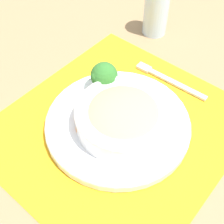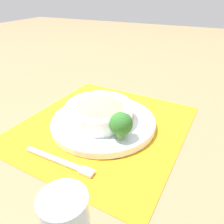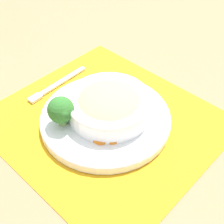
# 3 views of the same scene
# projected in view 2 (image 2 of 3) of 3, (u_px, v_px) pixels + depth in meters

# --- Properties ---
(ground_plane) EXTENTS (4.00, 4.00, 0.00)m
(ground_plane) POSITION_uv_depth(u_px,v_px,m) (104.00, 126.00, 0.62)
(ground_plane) COLOR #8C704C
(placemat) EXTENTS (0.50, 0.46, 0.00)m
(placemat) POSITION_uv_depth(u_px,v_px,m) (104.00, 125.00, 0.62)
(placemat) COLOR orange
(placemat) RESTS_ON ground_plane
(plate) EXTENTS (0.29, 0.29, 0.02)m
(plate) POSITION_uv_depth(u_px,v_px,m) (103.00, 121.00, 0.62)
(plate) COLOR silver
(plate) RESTS_ON placemat
(bowl) EXTENTS (0.19, 0.19, 0.05)m
(bowl) POSITION_uv_depth(u_px,v_px,m) (99.00, 110.00, 0.60)
(bowl) COLOR white
(bowl) RESTS_ON plate
(broccoli_floret) EXTENTS (0.06, 0.06, 0.07)m
(broccoli_floret) POSITION_uv_depth(u_px,v_px,m) (121.00, 124.00, 0.52)
(broccoli_floret) COLOR #759E51
(broccoli_floret) RESTS_ON plate
(carrot_slice_near) EXTENTS (0.04, 0.04, 0.01)m
(carrot_slice_near) POSITION_uv_depth(u_px,v_px,m) (126.00, 117.00, 0.62)
(carrot_slice_near) COLOR orange
(carrot_slice_near) RESTS_ON plate
(carrot_slice_middle) EXTENTS (0.04, 0.04, 0.01)m
(carrot_slice_middle) POSITION_uv_depth(u_px,v_px,m) (123.00, 113.00, 0.64)
(carrot_slice_middle) COLOR orange
(carrot_slice_middle) RESTS_ON plate
(carrot_slice_far) EXTENTS (0.04, 0.04, 0.01)m
(carrot_slice_far) POSITION_uv_depth(u_px,v_px,m) (118.00, 110.00, 0.65)
(carrot_slice_far) COLOR orange
(carrot_slice_far) RESTS_ON plate
(fork) EXTENTS (0.02, 0.18, 0.01)m
(fork) POSITION_uv_depth(u_px,v_px,m) (65.00, 163.00, 0.48)
(fork) COLOR silver
(fork) RESTS_ON placemat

